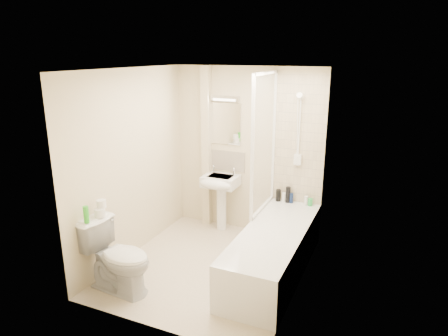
% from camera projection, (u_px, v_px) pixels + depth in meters
% --- Properties ---
extents(floor, '(2.50, 2.50, 0.00)m').
position_uv_depth(floor, '(210.00, 267.00, 4.98)').
color(floor, beige).
rests_on(floor, ground).
extents(wall_back, '(2.20, 0.02, 2.40)m').
position_uv_depth(wall_back, '(247.00, 151.00, 5.74)').
color(wall_back, beige).
rests_on(wall_back, ground).
extents(wall_left, '(0.02, 2.50, 2.40)m').
position_uv_depth(wall_left, '(132.00, 165.00, 5.07)').
color(wall_left, beige).
rests_on(wall_left, ground).
extents(wall_right, '(0.02, 2.50, 2.40)m').
position_uv_depth(wall_right, '(303.00, 187.00, 4.22)').
color(wall_right, beige).
rests_on(wall_right, ground).
extents(ceiling, '(2.20, 2.50, 0.02)m').
position_uv_depth(ceiling, '(208.00, 69.00, 4.31)').
color(ceiling, white).
rests_on(ceiling, wall_back).
extents(tile_back, '(0.70, 0.01, 1.75)m').
position_uv_depth(tile_back, '(299.00, 141.00, 5.38)').
color(tile_back, beige).
rests_on(tile_back, wall_back).
extents(tile_right, '(0.01, 2.10, 1.75)m').
position_uv_depth(tile_right, '(307.00, 162.00, 4.34)').
color(tile_right, beige).
rests_on(tile_right, wall_right).
extents(pipe_boxing, '(0.12, 0.12, 2.40)m').
position_uv_depth(pipe_boxing, '(207.00, 148.00, 5.93)').
color(pipe_boxing, beige).
rests_on(pipe_boxing, ground).
extents(splashback, '(0.60, 0.02, 0.30)m').
position_uv_depth(splashback, '(226.00, 161.00, 5.91)').
color(splashback, beige).
rests_on(splashback, wall_back).
extents(mirror, '(0.46, 0.01, 0.60)m').
position_uv_depth(mirror, '(226.00, 124.00, 5.75)').
color(mirror, white).
rests_on(mirror, wall_back).
extents(strip_light, '(0.42, 0.07, 0.07)m').
position_uv_depth(strip_light, '(225.00, 98.00, 5.63)').
color(strip_light, silver).
rests_on(strip_light, wall_back).
extents(bathtub, '(0.70, 2.10, 0.55)m').
position_uv_depth(bathtub, '(274.00, 250.00, 4.79)').
color(bathtub, white).
rests_on(bathtub, ground).
extents(shower_screen, '(0.04, 0.92, 1.80)m').
position_uv_depth(shower_screen, '(264.00, 143.00, 5.12)').
color(shower_screen, white).
rests_on(shower_screen, bathtub).
extents(shower_fixture, '(0.10, 0.16, 0.99)m').
position_uv_depth(shower_fixture, '(299.00, 133.00, 5.31)').
color(shower_fixture, white).
rests_on(shower_fixture, wall_back).
extents(pedestal_sink, '(0.50, 0.47, 0.96)m').
position_uv_depth(pedestal_sink, '(220.00, 188.00, 5.81)').
color(pedestal_sink, white).
rests_on(pedestal_sink, ground).
extents(bottle_black_a, '(0.07, 0.07, 0.17)m').
position_uv_depth(bottle_black_a, '(278.00, 195.00, 5.62)').
color(bottle_black_a, black).
rests_on(bottle_black_a, bathtub).
extents(bottle_white_a, '(0.05, 0.05, 0.13)m').
position_uv_depth(bottle_white_a, '(284.00, 197.00, 5.60)').
color(bottle_white_a, white).
rests_on(bottle_white_a, bathtub).
extents(bottle_black_b, '(0.06, 0.06, 0.23)m').
position_uv_depth(bottle_black_b, '(288.00, 195.00, 5.56)').
color(bottle_black_b, black).
rests_on(bottle_black_b, bathtub).
extents(bottle_blue, '(0.05, 0.05, 0.14)m').
position_uv_depth(bottle_blue, '(291.00, 198.00, 5.55)').
color(bottle_blue, '#122250').
rests_on(bottle_blue, bathtub).
extents(bottle_white_b, '(0.05, 0.05, 0.13)m').
position_uv_depth(bottle_white_b, '(306.00, 201.00, 5.48)').
color(bottle_white_b, white).
rests_on(bottle_white_b, bathtub).
extents(bottle_green, '(0.06, 0.06, 0.10)m').
position_uv_depth(bottle_green, '(310.00, 202.00, 5.46)').
color(bottle_green, green).
rests_on(bottle_green, bathtub).
extents(toilet, '(0.60, 0.89, 0.82)m').
position_uv_depth(toilet, '(118.00, 256.00, 4.40)').
color(toilet, white).
rests_on(toilet, ground).
extents(toilet_roll_lower, '(0.12, 0.12, 0.09)m').
position_uv_depth(toilet_roll_lower, '(100.00, 213.00, 4.42)').
color(toilet_roll_lower, white).
rests_on(toilet_roll_lower, toilet).
extents(toilet_roll_upper, '(0.10, 0.10, 0.09)m').
position_uv_depth(toilet_roll_upper, '(101.00, 204.00, 4.43)').
color(toilet_roll_upper, white).
rests_on(toilet_roll_upper, toilet_roll_lower).
extents(green_bottle, '(0.06, 0.06, 0.19)m').
position_uv_depth(green_bottle, '(86.00, 215.00, 4.25)').
color(green_bottle, green).
rests_on(green_bottle, toilet).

